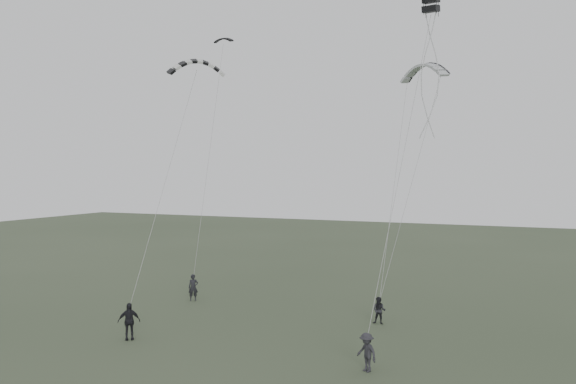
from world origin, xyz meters
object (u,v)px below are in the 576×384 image
at_px(kite_dark_small, 223,39).
at_px(kite_box, 431,4).
at_px(flyer_left, 193,287).
at_px(flyer_right, 379,311).
at_px(kite_pale_large, 424,65).
at_px(kite_striped, 197,61).
at_px(flyer_center, 129,321).
at_px(flyer_far, 367,352).

relative_size(kite_dark_small, kite_box, 2.00).
bearing_deg(flyer_left, kite_box, -48.32).
height_order(flyer_right, kite_pale_large, kite_pale_large).
bearing_deg(flyer_right, kite_striped, -162.18).
bearing_deg(flyer_left, flyer_center, -112.31).
distance_m(kite_pale_large, kite_box, 11.49).
height_order(flyer_center, flyer_far, flyer_center).
distance_m(kite_dark_small, kite_striped, 11.01).
height_order(kite_pale_large, kite_box, kite_box).
distance_m(flyer_right, kite_dark_small, 23.19).
distance_m(flyer_far, kite_striped, 18.32).
xyz_separation_m(flyer_right, flyer_far, (1.34, -7.57, 0.07)).
bearing_deg(flyer_far, kite_box, 97.17).
bearing_deg(flyer_left, flyer_right, -37.20).
distance_m(flyer_center, kite_striped, 14.62).
height_order(flyer_left, kite_dark_small, kite_dark_small).
distance_m(flyer_left, flyer_center, 8.83).
height_order(flyer_right, kite_striped, kite_striped).
bearing_deg(kite_striped, kite_pale_large, 7.34).
bearing_deg(flyer_right, kite_box, -47.20).
distance_m(kite_striped, kite_box, 13.08).
bearing_deg(flyer_right, kite_dark_small, 154.00).
xyz_separation_m(flyer_right, kite_dark_small, (-13.54, 6.34, 17.73)).
bearing_deg(kite_striped, flyer_right, -20.05).
relative_size(kite_dark_small, kite_pale_large, 0.40).
distance_m(kite_dark_small, kite_box, 19.50).
distance_m(flyer_center, kite_box, 21.48).
xyz_separation_m(flyer_left, kite_box, (15.94, -4.15, 15.54)).
bearing_deg(kite_dark_small, kite_striped, -67.36).
relative_size(flyer_center, kite_pale_large, 0.51).
xyz_separation_m(kite_pale_large, kite_striped, (-10.74, -11.17, -0.93)).
bearing_deg(kite_striped, kite_box, -39.12).
height_order(flyer_left, flyer_center, flyer_center).
height_order(flyer_center, kite_striped, kite_striped).
height_order(kite_striped, kite_box, kite_box).
xyz_separation_m(kite_striped, kite_box, (12.98, -0.07, 1.64)).
distance_m(flyer_right, kite_striped, 17.38).
xyz_separation_m(kite_dark_small, kite_striped, (3.80, -9.65, -3.72)).
xyz_separation_m(flyer_left, flyer_far, (14.05, -8.35, -0.05)).
bearing_deg(kite_pale_large, flyer_far, -57.07).
bearing_deg(kite_pale_large, kite_box, -47.10).
xyz_separation_m(kite_dark_small, kite_pale_large, (14.54, 1.53, -2.78)).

